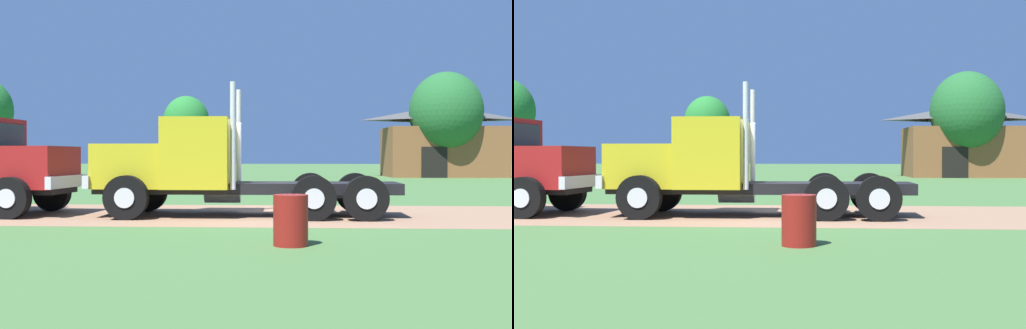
# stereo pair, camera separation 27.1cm
# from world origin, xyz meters

# --- Properties ---
(ground_plane) EXTENTS (200.00, 200.00, 0.00)m
(ground_plane) POSITION_xyz_m (0.00, 0.00, 0.00)
(ground_plane) COLOR #446D36
(dirt_track) EXTENTS (120.00, 6.02, 0.01)m
(dirt_track) POSITION_xyz_m (0.00, 0.00, 0.00)
(dirt_track) COLOR #976F52
(dirt_track) RESTS_ON ground_plane
(truck_foreground_white) EXTENTS (7.97, 2.71, 3.40)m
(truck_foreground_white) POSITION_xyz_m (-2.04, -0.36, 1.23)
(truck_foreground_white) COLOR black
(truck_foreground_white) RESTS_ON ground_plane
(steel_barrel) EXTENTS (0.61, 0.61, 0.90)m
(steel_barrel) POSITION_xyz_m (0.28, -5.66, 0.45)
(steel_barrel) COLOR maroon
(steel_barrel) RESTS_ON ground_plane
(shed_building) EXTENTS (8.84, 5.75, 5.32)m
(shed_building) POSITION_xyz_m (11.68, 30.20, 2.56)
(shed_building) COLOR brown
(shed_building) RESTS_ON ground_plane
(tree_mid) EXTENTS (4.22, 4.22, 7.05)m
(tree_mid) POSITION_xyz_m (-9.19, 39.41, 4.70)
(tree_mid) COLOR #513823
(tree_mid) RESTS_ON ground_plane
(tree_right) EXTENTS (5.21, 5.21, 7.62)m
(tree_right) POSITION_xyz_m (11.54, 28.57, 4.75)
(tree_right) COLOR #513823
(tree_right) RESTS_ON ground_plane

